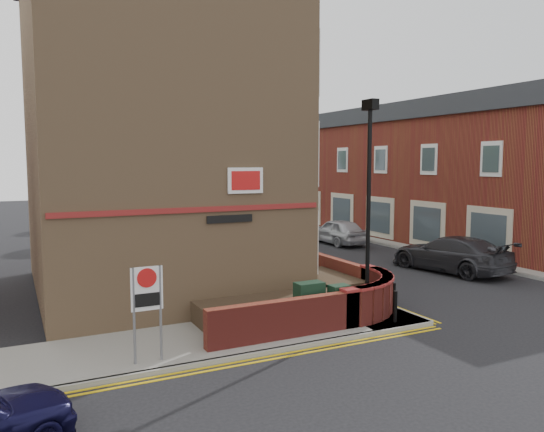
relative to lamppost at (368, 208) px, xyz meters
The scene contains 27 objects.
ground 3.90m from the lamppost, 143.13° to the right, with size 120.00×120.00×0.00m, color black.
pavement_corner 6.07m from the lamppost, behind, with size 13.00×3.00×0.12m, color gray.
pavement_main 15.17m from the lamppost, 88.45° to the left, with size 2.00×32.00×0.12m, color gray.
pavement_far 16.73m from the lamppost, 45.99° to the left, with size 4.00×40.00×0.12m, color gray.
kerb_side 6.18m from the lamppost, 166.76° to the right, with size 13.00×0.15×0.12m, color gray.
kerb_main_near 15.22m from the lamppost, 84.60° to the left, with size 0.15×32.00×0.12m, color gray.
kerb_main_far 15.44m from the lamppost, 51.46° to the left, with size 0.15×40.00×0.12m, color gray.
yellow_lines_side 6.27m from the lamppost, 164.13° to the right, with size 13.00×0.28×0.01m, color gold.
yellow_lines_main 15.26m from the lamppost, 83.64° to the left, with size 0.28×32.00×0.01m, color gold.
corner_building 8.62m from the lamppost, 123.16° to the left, with size 8.95×10.40×13.60m.
garden_wall 3.93m from the lamppost, 140.91° to the left, with size 6.80×6.00×1.20m, color maroon, non-canonical shape.
lamppost is the anchor object (origin of this frame).
utility_cabinet_large 3.24m from the lamppost, behind, with size 0.80×0.45×1.20m, color black.
utility_cabinet_small 2.90m from the lamppost, 169.70° to the right, with size 0.55×0.40×1.10m, color black.
bollard_near 2.91m from the lamppost, 63.43° to the right, with size 0.11×0.11×0.90m, color black.
bollard_far 2.95m from the lamppost, ahead, with size 0.11×0.11×0.90m, color black.
zone_sign 6.85m from the lamppost, behind, with size 0.72×0.07×2.20m.
far_terrace 20.41m from the lamppost, 50.77° to the left, with size 5.40×30.40×8.00m.
far_terrace_cream 39.00m from the lamppost, 70.68° to the left, with size 5.40×12.40×8.00m.
tree_near 12.92m from the lamppost, 88.22° to the left, with size 3.64×3.65×6.70m.
tree_mid 20.93m from the lamppost, 88.90° to the left, with size 4.03×4.03×7.42m.
tree_far 28.89m from the lamppost, 89.21° to the left, with size 3.81×3.81×7.00m.
traffic_light_assembly 23.82m from the lamppost, 88.07° to the left, with size 0.20×0.16×4.20m.
silver_car_near 12.01m from the lamppost, 75.26° to the left, with size 1.64×4.71×1.55m, color silver.
red_car_main 16.02m from the lamppost, 81.84° to the left, with size 2.20×4.78×1.33m, color maroon.
grey_car_far 8.90m from the lamppost, 29.22° to the left, with size 2.15×5.29×1.53m, color #2A2B2F.
silver_car_far 15.01m from the lamppost, 59.97° to the left, with size 1.72×4.27×1.46m, color #B6B8BF.
Camera 1 is at (-7.66, -11.21, 4.65)m, focal length 35.00 mm.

